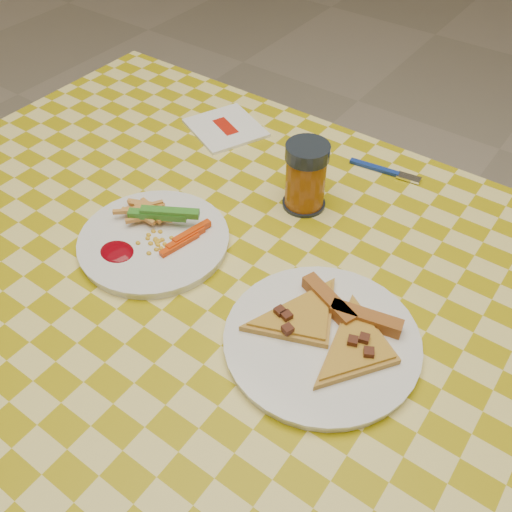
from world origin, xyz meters
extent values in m
plane|color=beige|center=(0.00, 0.00, 0.00)|extent=(8.00, 8.00, 0.00)
cylinder|color=white|center=(-0.54, 0.34, 0.35)|extent=(0.06, 0.06, 0.71)
cube|color=brown|center=(0.00, 0.00, 0.73)|extent=(1.20, 0.80, 0.04)
cylinder|color=white|center=(-0.15, -0.02, 0.76)|extent=(0.29, 0.29, 0.01)
cylinder|color=white|center=(0.15, -0.03, 0.76)|extent=(0.26, 0.26, 0.01)
cube|color=#12620F|center=(-0.15, 0.02, 0.79)|extent=(0.09, 0.07, 0.02)
cube|color=#E33F0A|center=(-0.10, 0.01, 0.78)|extent=(0.06, 0.07, 0.01)
ellipsoid|color=maroon|center=(-0.17, -0.07, 0.77)|extent=(0.05, 0.05, 0.01)
cube|color=#A55125|center=(0.13, 0.02, 0.78)|extent=(0.09, 0.05, 0.02)
cube|color=#A55125|center=(0.19, 0.02, 0.78)|extent=(0.10, 0.04, 0.02)
cylinder|color=black|center=(-0.02, 0.20, 0.76)|extent=(0.07, 0.07, 0.01)
cylinder|color=#8A440F|center=(-0.02, 0.20, 0.80)|extent=(0.06, 0.06, 0.09)
cylinder|color=black|center=(-0.02, 0.20, 0.86)|extent=(0.07, 0.07, 0.02)
cube|color=white|center=(-0.26, 0.30, 0.76)|extent=(0.17, 0.17, 0.01)
cube|color=red|center=(-0.26, 0.30, 0.76)|extent=(0.07, 0.05, 0.00)
cube|color=navy|center=(0.03, 0.35, 0.76)|extent=(0.09, 0.02, 0.01)
cube|color=white|center=(0.10, 0.36, 0.76)|extent=(0.04, 0.02, 0.00)
camera|label=1|loc=(0.34, -0.43, 1.36)|focal=40.00mm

